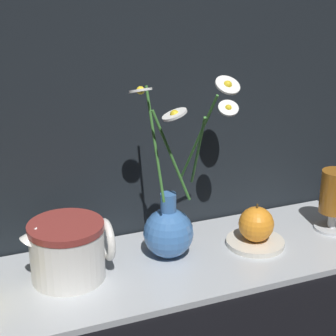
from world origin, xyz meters
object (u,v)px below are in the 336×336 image
(ceramic_pitcher, at_px, (68,248))
(tea_glass, at_px, (336,196))
(orange_fruit, at_px, (255,223))
(vase_with_flowers, at_px, (170,225))

(ceramic_pitcher, bearing_deg, tea_glass, -2.14)
(ceramic_pitcher, bearing_deg, orange_fruit, -1.90)
(vase_with_flowers, xyz_separation_m, ceramic_pitcher, (-0.19, -0.01, -0.01))
(orange_fruit, bearing_deg, tea_glass, -2.62)
(tea_glass, xyz_separation_m, orange_fruit, (-0.18, 0.01, -0.03))
(vase_with_flowers, bearing_deg, orange_fruit, -6.00)
(vase_with_flowers, relative_size, ceramic_pitcher, 2.12)
(tea_glass, bearing_deg, vase_with_flowers, 175.73)
(ceramic_pitcher, relative_size, orange_fruit, 2.03)
(ceramic_pitcher, distance_m, orange_fruit, 0.37)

